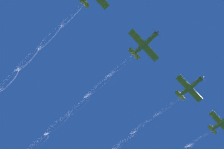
{
  "coord_description": "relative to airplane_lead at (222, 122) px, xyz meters",
  "views": [
    {
      "loc": [
        -1.02,
        -17.57,
        2.02
      ],
      "look_at": [
        -5.21,
        10.59,
        56.65
      ],
      "focal_mm": 44.25,
      "sensor_mm": 36.0,
      "label": 1
    }
  ],
  "objects": [
    {
      "name": "airplane_lead",
      "position": [
        0.0,
        0.0,
        0.0
      ],
      "size": [
        7.14,
        7.56,
        2.81
      ],
      "color": "gold"
    },
    {
      "name": "airplane_left_wingman",
      "position": [
        -8.09,
        -12.27,
        -1.16
      ],
      "size": [
        7.18,
        7.62,
        2.56
      ],
      "color": "gold"
    },
    {
      "name": "airplane_right_wingman",
      "position": [
        -17.62,
        -24.95,
        -2.04
      ],
      "size": [
        7.2,
        7.55,
        2.74
      ],
      "color": "gold"
    }
  ]
}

